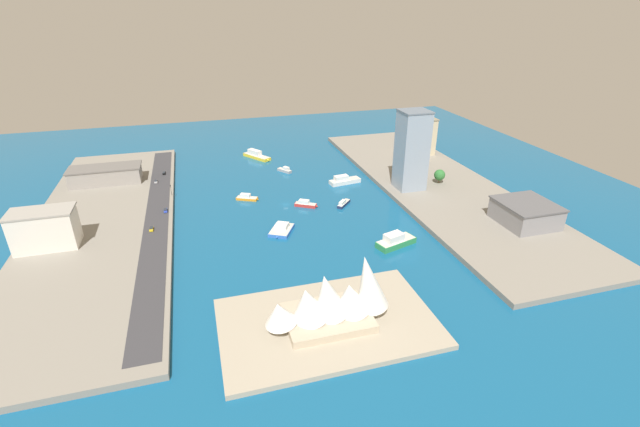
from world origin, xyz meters
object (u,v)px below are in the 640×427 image
Objects in this scene: sedan_silver at (156,181)px; traffic_light_waterfront at (171,188)px; tugboat_red at (306,204)px; ferry_yellow_fast at (256,155)px; patrol_launch_navy at (344,203)px; carpark_squat_concrete at (106,175)px; water_taxi_orange at (247,198)px; office_block_beige at (421,135)px; suv_black at (164,173)px; catamaran_blue at (282,229)px; hotel_broad_white at (45,229)px; opera_landmark at (334,299)px; ferry_white_commuter at (344,180)px; ferry_green_doubledeck at (396,241)px; hatchback_blue at (165,210)px; yacht_sleek_gray at (285,170)px; tower_tall_glass at (412,150)px; warehouse_low_gray at (526,213)px; taxi_yellow_cab at (151,229)px.

traffic_light_waterfront is at bearing 112.63° from sedan_silver.
tugboat_red is 96.69m from ferry_yellow_fast.
patrol_launch_navy is 151.53m from carpark_squat_concrete.
water_taxi_orange is 0.50× the size of office_block_beige.
suv_black is (-34.18, -5.99, -4.38)m from carpark_squat_concrete.
patrol_launch_navy is at bearing -151.58° from catamaran_blue.
ferry_yellow_fast is 160.16m from hotel_broad_white.
ferry_yellow_fast is 2.11× the size of patrol_launch_navy.
opera_landmark reaches higher than suv_black.
ferry_white_commuter is 1.00× the size of ferry_green_doubledeck.
ferry_yellow_fast is 4.99× the size of hatchback_blue.
hotel_broad_white reaches higher than ferry_white_commuter.
patrol_launch_navy is (-20.98, 64.48, -0.16)m from yacht_sleek_gray.
ferry_green_doubledeck is at bearing 106.17° from ferry_yellow_fast.
ferry_green_doubledeck is at bearing 129.38° from water_taxi_orange.
traffic_light_waterfront reaches higher than ferry_white_commuter.
office_block_beige is at bearing -125.85° from opera_landmark.
tugboat_red reaches higher than patrol_launch_navy.
yacht_sleek_gray is at bearing -127.67° from water_taxi_orange.
tugboat_red is 130.51m from carpark_squat_concrete.
tower_tall_glass is 190.60m from carpark_squat_concrete.
ferry_green_doubledeck is (-8.91, 51.31, 1.20)m from patrol_launch_navy.
office_block_beige is at bearing -143.44° from catamaran_blue.
patrol_launch_navy is at bearing -33.03° from warehouse_low_gray.
hatchback_blue is at bearing -1.74° from tower_tall_glass.
hotel_broad_white is (157.95, -39.50, 9.42)m from ferry_green_doubledeck.
patrol_launch_navy is 98.89m from hatchback_blue.
yacht_sleek_gray is 0.86× the size of water_taxi_orange.
catamaran_blue is at bearing 77.03° from yacht_sleek_gray.
tower_tall_glass reaches higher than hatchback_blue.
taxi_yellow_cab is at bearing -53.69° from opera_landmark.
carpark_squat_concrete is 83.03m from taxi_yellow_cab.
hotel_broad_white is (128.06, 76.29, 10.46)m from yacht_sleek_gray.
taxi_yellow_cab is (51.59, 31.37, 2.17)m from water_taxi_orange.
water_taxi_orange is 123.28m from opera_landmark.
tower_tall_glass is (-80.32, 91.28, 24.25)m from ferry_yellow_fast.
ferry_white_commuter reaches higher than hatchback_blue.
traffic_light_waterfront is at bearing 20.45° from yacht_sleek_gray.
sedan_silver is (63.89, -82.34, 2.16)m from catamaran_blue.
carpark_squat_concrete reaches higher than taxi_yellow_cab.
sedan_silver is at bearing -81.66° from hatchback_blue.
sedan_silver is at bearing 2.93° from yacht_sleek_gray.
catamaran_blue is 0.64× the size of hotel_broad_white.
office_block_beige is (-85.01, -71.23, 14.82)m from patrol_launch_navy.
catamaran_blue is 104.24m from sedan_silver.
water_taxi_orange is at bearing 144.99° from sedan_silver.
ferry_yellow_fast reaches higher than yacht_sleek_gray.
opera_landmark reaches higher than ferry_white_commuter.
opera_landmark is (46.47, 47.08, 8.74)m from ferry_green_doubledeck.
catamaran_blue is 0.41× the size of carpark_squat_concrete.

